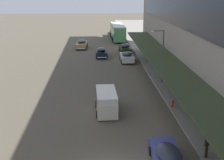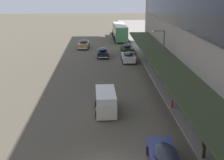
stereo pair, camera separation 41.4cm
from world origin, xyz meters
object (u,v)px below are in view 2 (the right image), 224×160
at_px(sedan_lead_mid, 165,158).
at_px(sedan_second_mid, 127,48).
at_px(transit_bus_kerbside_front, 120,31).
at_px(street_lamp, 162,52).
at_px(sedan_second_near, 103,52).
at_px(fire_hydrant, 172,104).
at_px(sedan_oncoming_front, 128,57).
at_px(pedestrian_at_kerb, 205,143).
at_px(sedan_trailing_near, 116,31).
at_px(vw_van, 106,100).
at_px(sedan_trailing_mid, 84,44).

bearing_deg(sedan_lead_mid, sedan_second_mid, 88.65).
relative_size(transit_bus_kerbside_front, street_lamp, 1.82).
distance_m(sedan_second_near, fire_hydrant, 23.35).
bearing_deg(sedan_second_mid, fire_hydrant, -85.93).
bearing_deg(sedan_oncoming_front, sedan_second_near, 136.49).
xyz_separation_m(sedan_second_mid, street_lamp, (2.26, -18.29, 2.99)).
bearing_deg(fire_hydrant, sedan_second_mid, 94.07).
xyz_separation_m(transit_bus_kerbside_front, street_lamp, (2.58, -31.69, 1.87)).
distance_m(pedestrian_at_kerb, fire_hydrant, 8.93).
height_order(sedan_trailing_near, fire_hydrant, sedan_trailing_near).
xyz_separation_m(transit_bus_kerbside_front, sedan_second_mid, (0.32, -13.39, -1.11)).
bearing_deg(sedan_oncoming_front, sedan_lead_mid, -90.79).
bearing_deg(pedestrian_at_kerb, street_lamp, 88.69).
distance_m(transit_bus_kerbside_front, sedan_oncoming_front, 20.53).
height_order(sedan_second_near, vw_van, vw_van).
bearing_deg(pedestrian_at_kerb, vw_van, 125.99).
bearing_deg(vw_van, street_lamp, 51.32).
xyz_separation_m(sedan_oncoming_front, sedan_second_mid, (0.45, 7.11, -0.02)).
bearing_deg(fire_hydrant, pedestrian_at_kerb, -89.87).
bearing_deg(transit_bus_kerbside_front, street_lamp, -85.34).
bearing_deg(sedan_oncoming_front, street_lamp, -76.36).
height_order(pedestrian_at_kerb, fire_hydrant, pedestrian_at_kerb).
relative_size(sedan_trailing_mid, street_lamp, 0.80).
relative_size(sedan_lead_mid, street_lamp, 0.81).
height_order(transit_bus_kerbside_front, fire_hydrant, transit_bus_kerbside_front).
xyz_separation_m(transit_bus_kerbside_front, sedan_lead_mid, (-0.53, -49.25, -1.16)).
bearing_deg(sedan_trailing_mid, sedan_second_near, -66.30).
xyz_separation_m(sedan_trailing_mid, street_lamp, (9.89, -22.56, 2.99)).
relative_size(sedan_second_mid, street_lamp, 0.72).
relative_size(sedan_second_mid, sedan_trailing_mid, 0.91).
xyz_separation_m(street_lamp, fire_hydrant, (-0.40, -7.81, -3.25)).
distance_m(transit_bus_kerbside_front, street_lamp, 31.85).
bearing_deg(transit_bus_kerbside_front, sedan_trailing_mid, -128.70).
bearing_deg(street_lamp, transit_bus_kerbside_front, 94.66).
relative_size(sedan_lead_mid, pedestrian_at_kerb, 2.67).
xyz_separation_m(sedan_second_mid, fire_hydrant, (1.86, -26.10, -0.26)).
distance_m(sedan_trailing_near, pedestrian_at_kerb, 57.04).
bearing_deg(street_lamp, pedestrian_at_kerb, -91.31).
bearing_deg(vw_van, sedan_trailing_near, 85.68).
relative_size(transit_bus_kerbside_front, fire_hydrant, 15.83).
distance_m(sedan_trailing_near, sedan_second_near, 25.78).
distance_m(sedan_second_mid, vw_van, 26.84).
distance_m(sedan_second_near, sedan_trailing_mid, 8.54).
distance_m(sedan_trailing_near, fire_hydrant, 48.14).
bearing_deg(sedan_second_mid, pedestrian_at_kerb, -86.93).
height_order(street_lamp, fire_hydrant, street_lamp).
relative_size(street_lamp, fire_hydrant, 8.70).
xyz_separation_m(vw_van, pedestrian_at_kerb, (6.18, -8.51, 0.08)).
bearing_deg(sedan_second_near, sedan_lead_mid, -84.08).
bearing_deg(transit_bus_kerbside_front, sedan_lead_mid, -90.61).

